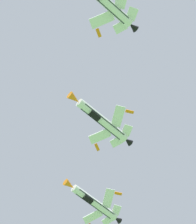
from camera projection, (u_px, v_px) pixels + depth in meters
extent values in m
cylinder|color=white|center=(105.00, 1.00, 92.63)|extent=(8.16, 10.88, 1.70)
cube|color=#383D47|center=(105.00, 2.00, 92.20)|extent=(6.91, 9.18, 0.72)
cone|color=black|center=(133.00, 27.00, 94.93)|extent=(2.02, 2.09, 1.36)
cube|color=white|center=(102.00, 19.00, 93.56)|extent=(4.32, 2.34, 1.16)
cube|color=orange|center=(99.00, 33.00, 94.27)|extent=(0.77, 1.65, 0.36)
cube|color=white|center=(132.00, 14.00, 94.12)|extent=(2.62, 2.76, 0.66)
cube|color=white|center=(120.00, 27.00, 94.61)|extent=(2.49, 2.12, 0.66)
cube|color=orange|center=(123.00, 17.00, 95.94)|extent=(2.12, 2.60, 2.58)
cylinder|color=white|center=(102.00, 121.00, 103.83)|extent=(8.16, 10.88, 1.70)
cube|color=#383D47|center=(103.00, 122.00, 103.39)|extent=(6.91, 9.18, 0.71)
cone|color=orange|center=(74.00, 99.00, 101.39)|extent=(2.64, 2.86, 1.56)
cone|color=black|center=(128.00, 141.00, 106.12)|extent=(2.02, 2.09, 1.36)
ellipsoid|color=#192333|center=(92.00, 112.00, 103.52)|extent=(2.89, 3.39, 1.32)
cube|color=black|center=(95.00, 116.00, 102.34)|extent=(2.28, 2.53, 1.07)
cube|color=white|center=(118.00, 116.00, 103.90)|extent=(3.61, 4.55, 1.14)
cube|color=orange|center=(130.00, 112.00, 103.93)|extent=(1.69, 1.27, 0.36)
cube|color=white|center=(100.00, 136.00, 104.76)|extent=(4.32, 2.34, 1.14)
cube|color=orange|center=(97.00, 147.00, 105.49)|extent=(0.77, 1.65, 0.36)
cube|color=white|center=(127.00, 130.00, 105.31)|extent=(2.62, 2.76, 0.65)
cube|color=white|center=(116.00, 142.00, 105.81)|extent=(2.49, 2.12, 0.65)
cube|color=orange|center=(119.00, 132.00, 107.14)|extent=(2.11, 2.59, 2.58)
cylinder|color=white|center=(95.00, 203.00, 116.91)|extent=(8.16, 10.88, 1.70)
cube|color=#383D47|center=(95.00, 204.00, 116.48)|extent=(6.91, 9.18, 0.86)
cone|color=orange|center=(70.00, 185.00, 114.48)|extent=(2.64, 2.86, 1.56)
cone|color=black|center=(117.00, 219.00, 119.21)|extent=(2.02, 2.09, 1.36)
ellipsoid|color=#192333|center=(85.00, 195.00, 116.61)|extent=(2.96, 3.44, 1.41)
cube|color=black|center=(88.00, 199.00, 115.42)|extent=(2.33, 2.56, 1.16)
cube|color=white|center=(108.00, 198.00, 117.27)|extent=(3.55, 4.44, 1.61)
cube|color=orange|center=(118.00, 194.00, 117.54)|extent=(1.70, 1.28, 0.41)
cube|color=white|center=(93.00, 216.00, 117.56)|extent=(4.20, 2.33, 1.61)
cube|color=white|center=(116.00, 210.00, 118.57)|extent=(2.59, 2.71, 0.89)
cube|color=white|center=(107.00, 221.00, 118.74)|extent=(2.44, 2.11, 0.89)
cube|color=orange|center=(109.00, 211.00, 120.25)|extent=(2.34, 2.75, 2.52)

